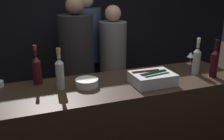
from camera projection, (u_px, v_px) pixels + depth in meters
name	position (u px, v px, depth m)	size (l,w,h in m)	color
wall_back_chalkboard	(67.00, 16.00, 3.98)	(6.40, 0.06, 2.80)	black
bar_counter	(113.00, 133.00, 2.39)	(2.48, 0.69, 1.02)	#2D2116
ice_bin_with_bottles	(152.00, 78.00, 2.22)	(0.37, 0.27, 0.11)	silver
bowl_white	(87.00, 83.00, 2.16)	(0.20, 0.20, 0.07)	silver
wine_glass	(191.00, 55.00, 2.79)	(0.08, 0.08, 0.13)	silver
rose_wine_bottle	(60.00, 72.00, 2.08)	(0.07, 0.07, 0.35)	#9EA899
red_wine_bottle_black_foil	(214.00, 61.00, 2.37)	(0.07, 0.07, 0.36)	black
white_wine_bottle	(197.00, 59.00, 2.45)	(0.07, 0.07, 0.36)	#9EA899
red_wine_bottle_tall	(37.00, 69.00, 2.19)	(0.08, 0.08, 0.35)	#380F0F
person_in_hoodie	(77.00, 63.00, 3.01)	(0.41, 0.41, 1.75)	black
person_blond_tee	(87.00, 49.00, 3.61)	(0.42, 0.42, 1.78)	black
person_grey_polo	(113.00, 60.00, 3.39)	(0.36, 0.36, 1.63)	black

